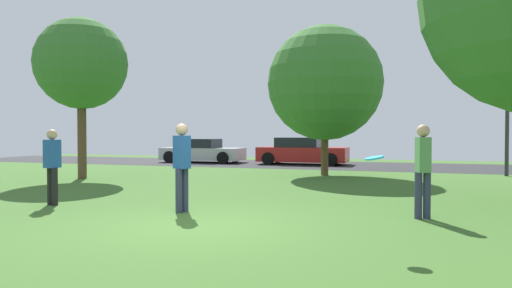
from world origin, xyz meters
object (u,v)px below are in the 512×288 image
at_px(person_walking, 52,163).
at_px(parked_car_silver, 202,151).
at_px(maple_tree_far, 325,83).
at_px(person_catcher, 182,163).
at_px(frisbee_disc, 374,158).
at_px(street_lamp_post, 507,116).
at_px(parked_car_red, 302,152).
at_px(birch_tree_lone, 81,64).
at_px(person_bystander, 423,166).

relative_size(person_walking, parked_car_silver, 0.38).
bearing_deg(maple_tree_far, person_catcher, -98.30).
bearing_deg(frisbee_disc, parked_car_silver, 122.27).
distance_m(person_walking, street_lamp_post, 15.77).
height_order(person_walking, parked_car_silver, person_walking).
distance_m(frisbee_disc, parked_car_red, 17.42).
relative_size(person_catcher, parked_car_silver, 0.40).
bearing_deg(parked_car_red, parked_car_silver, -178.36).
xyz_separation_m(maple_tree_far, street_lamp_post, (6.58, 1.85, -1.29)).
bearing_deg(birch_tree_lone, person_catcher, -37.87).
bearing_deg(person_bystander, maple_tree_far, 6.49).
relative_size(maple_tree_far, person_bystander, 3.20).
bearing_deg(frisbee_disc, person_catcher, 156.39).
height_order(maple_tree_far, parked_car_red, maple_tree_far).
relative_size(person_bystander, parked_car_red, 0.39).
bearing_deg(maple_tree_far, parked_car_red, 110.73).
bearing_deg(birch_tree_lone, street_lamp_post, 21.71).
bearing_deg(parked_car_silver, maple_tree_far, -35.86).
relative_size(person_walking, parked_car_red, 0.37).
xyz_separation_m(maple_tree_far, frisbee_disc, (2.62, -10.90, -2.26)).
distance_m(person_bystander, frisbee_disc, 2.63).
distance_m(birch_tree_lone, person_walking, 7.05).
height_order(parked_car_silver, street_lamp_post, street_lamp_post).
relative_size(person_walking, frisbee_disc, 4.74).
distance_m(birch_tree_lone, maple_tree_far, 8.97).
xyz_separation_m(parked_car_silver, street_lamp_post, (14.42, -3.82, 1.65)).
height_order(person_catcher, frisbee_disc, person_catcher).
height_order(parked_car_silver, parked_car_red, parked_car_red).
relative_size(person_bystander, street_lamp_post, 0.40).
relative_size(birch_tree_lone, frisbee_disc, 15.86).
bearing_deg(parked_car_silver, person_catcher, -66.33).
bearing_deg(person_bystander, street_lamp_post, -32.85).
xyz_separation_m(person_bystander, frisbee_disc, (-0.72, -2.52, 0.27)).
bearing_deg(maple_tree_far, parked_car_silver, 144.14).
distance_m(maple_tree_far, person_bystander, 9.37).
distance_m(person_catcher, person_walking, 3.22).
bearing_deg(person_catcher, person_walking, -154.96).
distance_m(frisbee_disc, parked_car_silver, 19.60).
xyz_separation_m(person_catcher, frisbee_disc, (3.96, -1.73, 0.25)).
xyz_separation_m(frisbee_disc, parked_car_silver, (-10.46, 16.56, -0.67)).
relative_size(parked_car_silver, parked_car_red, 0.99).
bearing_deg(parked_car_red, person_walking, -98.85).
relative_size(person_bystander, parked_car_silver, 0.40).
bearing_deg(person_walking, frisbee_disc, -87.67).
bearing_deg(person_catcher, maple_tree_far, 105.31).
xyz_separation_m(birch_tree_lone, maple_tree_far, (8.02, 3.97, -0.54)).
relative_size(frisbee_disc, parked_car_red, 0.08).
bearing_deg(frisbee_disc, street_lamp_post, 72.73).
relative_size(maple_tree_far, person_catcher, 3.15).
bearing_deg(maple_tree_far, street_lamp_post, 15.67).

